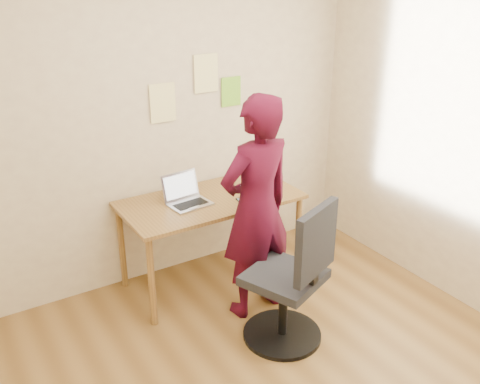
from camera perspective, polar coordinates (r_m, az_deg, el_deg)
room at (r=2.75m, az=5.90°, el=-0.11°), size 3.58×3.58×2.78m
desk at (r=4.22m, az=-3.15°, el=-1.76°), size 1.40×0.70×0.74m
laptop at (r=4.10m, az=-5.76°, el=-0.54°), size 0.33×0.30×0.22m
paper_sheet at (r=4.32m, az=0.97°, el=0.17°), size 0.26×0.33×0.00m
phone at (r=4.13m, az=0.19°, el=-0.95°), size 0.07×0.12×0.01m
wall_note_left at (r=4.18m, az=-8.24°, el=9.39°), size 0.21×0.00×0.30m
wall_note_mid at (r=4.30m, az=-3.63°, el=12.52°), size 0.21×0.00×0.30m
wall_note_right at (r=4.45m, az=-0.95°, el=10.66°), size 0.18×0.00×0.24m
office_chair at (r=3.65m, az=5.65°, el=-9.82°), size 0.61×0.62×1.06m
person at (r=3.79m, az=1.76°, el=-1.81°), size 0.65×0.46×1.66m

